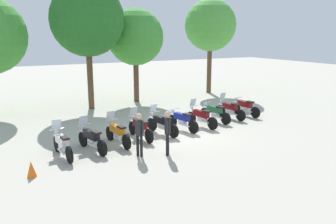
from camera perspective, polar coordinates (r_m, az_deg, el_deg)
The scene contains 17 objects.
ground_plane at distance 16.69m, azimuth 0.81°, elevation -3.35°, with size 80.00×80.00×0.00m, color #ADA899.
motorcycle_0 at distance 13.90m, azimuth -17.04°, elevation -5.05°, with size 0.62×2.19×1.37m.
motorcycle_1 at distance 14.30m, azimuth -12.49°, elevation -4.28°, with size 0.73×2.16×1.37m.
motorcycle_2 at distance 14.92m, azimuth -8.36°, elevation -3.40°, with size 0.62×2.19×1.37m.
motorcycle_3 at distance 15.62m, azimuth -4.63°, elevation -2.56°, with size 0.62×2.19×1.37m.
motorcycle_4 at distance 16.27m, azimuth -1.05°, elevation -1.89°, with size 0.74×2.16×1.37m.
motorcycle_5 at distance 16.96m, azimuth 2.33°, elevation -1.34°, with size 0.69×2.17×0.99m.
motorcycle_6 at distance 17.68m, azimuth 5.45°, elevation -0.75°, with size 0.67×2.17×1.37m.
motorcycle_7 at distance 18.73m, azimuth 7.71°, elevation -0.08°, with size 0.64×2.18×0.99m.
motorcycle_8 at distance 19.62m, azimuth 10.15°, elevation 0.46°, with size 0.62×2.18×1.37m.
motorcycle_9 at distance 20.47m, azimuth 12.55°, elevation 0.83°, with size 0.62×2.19×0.99m.
person_0 at distance 13.34m, azimuth -0.08°, elevation -2.90°, with size 0.32×0.37×1.76m.
person_1 at distance 13.26m, azimuth -4.76°, elevation -3.20°, with size 0.31×0.38×1.71m.
tree_1 at distance 21.94m, azimuth -13.15°, elevation 14.60°, with size 4.46×4.46×7.70m.
tree_2 at distance 23.85m, azimuth -5.40°, elevation 12.14°, with size 3.78×3.78×6.30m.
tree_3 at distance 27.67m, azimuth 6.99°, elevation 13.95°, with size 3.96×3.96×7.25m.
traffic_cone at distance 12.42m, azimuth -21.58°, elevation -8.74°, with size 0.32×0.32×0.55m, color orange.
Camera 1 is at (-7.75, -14.04, 4.65)m, focal length 37.01 mm.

